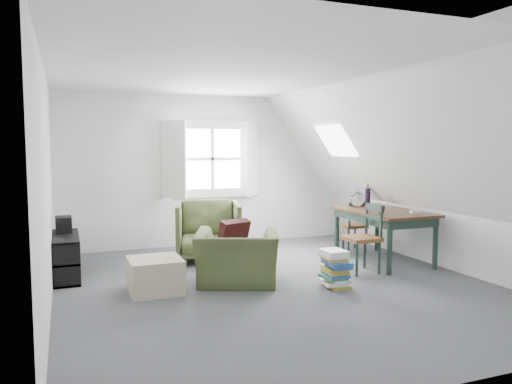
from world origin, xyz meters
name	(u,v)px	position (x,y,z in m)	size (l,w,h in m)	color
floor	(276,285)	(0.00, 0.00, 0.00)	(5.50, 5.50, 0.00)	#46474B
ceiling	(277,74)	(0.00, 0.00, 2.50)	(5.50, 5.50, 0.00)	white
wall_back	(212,171)	(0.00, 2.75, 1.25)	(5.00, 5.00, 0.00)	silver
wall_front	(441,209)	(0.00, -2.75, 1.25)	(5.00, 5.00, 0.00)	silver
wall_left	(46,188)	(-2.50, 0.00, 1.25)	(5.50, 5.50, 0.00)	silver
wall_right	(445,177)	(2.50, 0.00, 1.25)	(5.50, 5.50, 0.00)	silver
slope_left	(142,136)	(-1.55, 0.00, 1.78)	(5.50, 5.50, 0.00)	white
slope_right	(388,138)	(1.55, 0.00, 1.78)	(5.50, 5.50, 0.00)	white
dormer_window	(213,159)	(0.00, 2.68, 1.45)	(1.71, 0.35, 1.30)	white
skylight	(336,141)	(1.55, 1.30, 1.75)	(0.55, 0.75, 0.04)	white
armchair_near	(237,283)	(-0.41, 0.25, 0.00)	(0.98, 0.86, 0.64)	#3F4A25
armchair_far	(208,259)	(-0.38, 1.63, 0.00)	(0.92, 0.94, 0.86)	#3F4A25
throw_pillow	(233,236)	(-0.41, 0.40, 0.56)	(0.40, 0.11, 0.40)	#3A0F13
ottoman	(155,275)	(-1.40, 0.25, 0.20)	(0.59, 0.59, 0.39)	tan
dining_table	(383,217)	(1.94, 0.60, 0.65)	(0.90, 1.50, 0.75)	#351D10
demijohn	(357,198)	(1.79, 1.05, 0.88)	(0.22, 0.22, 0.31)	silver
vase_twigs	(368,196)	(2.04, 1.15, 0.90)	(0.09, 0.09, 0.67)	black
cup	(381,214)	(1.69, 0.30, 0.75)	(0.11, 0.11, 0.10)	black
paper_box	(415,212)	(2.14, 0.15, 0.77)	(0.12, 0.08, 0.04)	white
dining_chair_far	(353,225)	(1.91, 1.35, 0.42)	(0.38, 0.38, 0.81)	brown
dining_chair_near	(364,237)	(1.33, 0.18, 0.47)	(0.42, 0.42, 0.90)	brown
media_shelf	(65,259)	(-2.36, 1.27, 0.25)	(0.35, 1.06, 0.54)	black
electronics_box	(64,225)	(-2.36, 1.56, 0.64)	(0.20, 0.28, 0.22)	black
magazine_stack	(335,269)	(0.62, -0.32, 0.22)	(0.33, 0.39, 0.44)	#B29933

